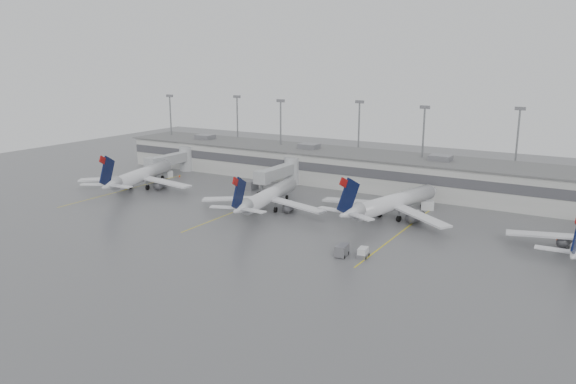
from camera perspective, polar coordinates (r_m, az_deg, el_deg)
The scene contains 19 objects.
ground at distance 92.72m, azimuth -4.27°, elevation -6.45°, with size 260.00×260.00×0.00m, color #575759.
terminal at distance 141.34m, azimuth 9.27°, elevation 2.13°, with size 152.00×17.00×9.45m.
light_masts at distance 145.37m, azimuth 10.23°, elevation 5.54°, with size 142.40×8.00×20.60m.
jet_bridge_left at distance 160.11m, azimuth -11.27°, elevation 3.26°, with size 4.00×17.20×7.00m.
jet_bridge_right at distance 139.48m, azimuth -0.47°, elevation 2.03°, with size 4.00×17.20×7.00m.
stand_markings at distance 112.22m, azimuth 2.76°, elevation -2.86°, with size 105.25×40.00×0.01m.
jet_far_left at distance 142.73m, azimuth -14.84°, elevation 1.64°, with size 28.99×32.94×10.91m.
jet_mid_left at distance 118.18m, azimuth -2.13°, elevation -0.44°, with size 27.68×31.23×10.14m.
jet_mid_right at distance 113.97m, azimuth 10.46°, elevation -1.06°, with size 28.99×32.91×10.86m.
baggage_tug at distance 92.31m, azimuth 7.62°, elevation -6.21°, with size 1.88×2.66×1.61m.
baggage_cart at distance 92.37m, azimuth 5.50°, elevation -5.91°, with size 2.00×3.11×1.88m.
gse_uld_a at distance 155.64m, azimuth -12.13°, elevation 1.81°, with size 2.52×1.68×1.79m, color silver.
gse_uld_b at distance 138.67m, azimuth -0.29°, elevation 0.66°, with size 2.20×1.47×1.56m, color silver.
gse_uld_c at distance 123.16m, azimuth 13.97°, elevation -1.33°, with size 2.62×1.75×1.86m, color silver.
gse_loader at distance 138.11m, azimuth -3.77°, elevation 0.71°, with size 2.20×3.52×2.20m, color slate.
cone_a at distance 155.21m, azimuth -10.98°, elevation 1.63°, with size 0.43×0.43×0.68m, color #FF3905.
cone_b at distance 134.19m, azimuth -1.46°, elevation 0.04°, with size 0.47×0.47×0.75m, color #FF3905.
cone_c at distance 112.51m, azimuth 14.54°, elevation -3.06°, with size 0.46×0.46×0.74m, color #FF3905.
cone_d at distance 110.62m, azimuth 25.72°, elevation -4.28°, with size 0.45×0.45×0.72m, color #FF3905.
Camera 1 is at (50.29, -71.24, 31.52)m, focal length 35.00 mm.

